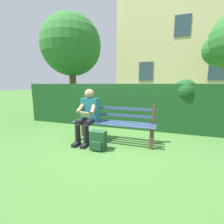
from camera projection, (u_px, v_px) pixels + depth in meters
name	position (u px, v px, depth m)	size (l,w,h in m)	color
ground	(113.00, 142.00, 3.51)	(60.00, 60.00, 0.00)	#3D6B2D
park_bench	(114.00, 123.00, 3.49)	(1.84, 0.45, 0.87)	#4C3828
person_seated	(88.00, 114.00, 3.48)	(0.44, 0.73, 1.18)	#1E6672
hedge_backdrop	(120.00, 104.00, 4.78)	(6.08, 0.75, 1.41)	#19471E
tree	(70.00, 48.00, 7.08)	(2.81, 2.67, 4.33)	brown
building_facade	(179.00, 47.00, 10.52)	(8.06, 2.84, 7.51)	beige
backpack	(98.00, 140.00, 3.06)	(0.31, 0.26, 0.38)	#1E4728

